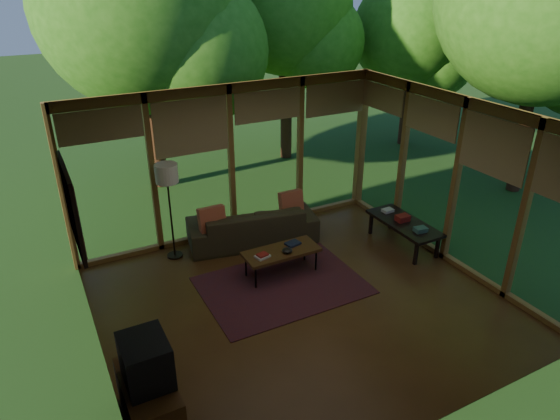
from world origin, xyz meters
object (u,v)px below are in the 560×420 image
side_console (404,224)px  television (146,361)px  media_cabinet (150,402)px  floor_lamp (167,179)px  sofa (252,225)px  coffee_table (281,252)px

side_console → television: bearing=-159.9°
media_cabinet → floor_lamp: bearing=69.3°
sofa → media_cabinet: (-2.61, -3.12, -0.03)m
sofa → floor_lamp: (-1.38, 0.13, 1.08)m
floor_lamp → television: bearing=-110.4°
floor_lamp → media_cabinet: bearing=-110.7°
floor_lamp → coffee_table: bearing=-44.3°
sofa → floor_lamp: 1.76m
sofa → coffee_table: size_ratio=1.86×
media_cabinet → floor_lamp: floor_lamp is taller
sofa → coffee_table: bearing=98.8°
media_cabinet → side_console: media_cabinet is taller
sofa → coffee_table: (-0.04, -1.18, 0.07)m
sofa → television: size_ratio=4.05×
sofa → media_cabinet: bearing=61.0°
media_cabinet → floor_lamp: 3.65m
television → floor_lamp: size_ratio=0.33×
coffee_table → side_console: size_ratio=0.86×
coffee_table → sofa: bearing=87.9°
coffee_table → side_console: (2.30, -0.17, 0.02)m
coffee_table → side_console: bearing=-4.3°
side_console → media_cabinet: bearing=-160.0°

